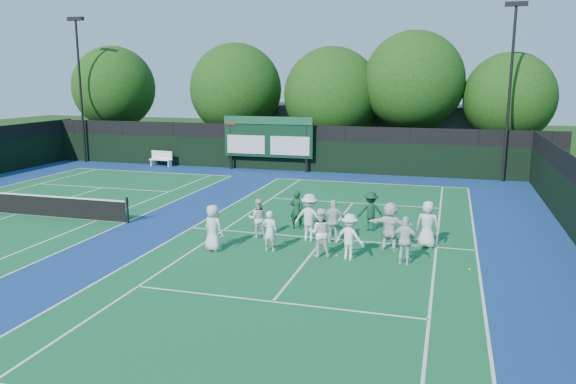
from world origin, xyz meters
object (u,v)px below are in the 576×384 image
(bench, at_px, (161,158))
(scoreboard, at_px, (268,137))
(tennis_net, at_px, (17,203))
(coach_left, at_px, (297,210))

(bench, bearing_deg, scoreboard, 1.57)
(scoreboard, bearing_deg, tennis_net, -115.60)
(bench, relative_size, coach_left, 1.09)
(tennis_net, xyz_separation_m, coach_left, (12.64, 1.09, 0.29))
(scoreboard, bearing_deg, coach_left, -67.29)
(tennis_net, bearing_deg, coach_left, 4.92)
(scoreboard, relative_size, coach_left, 3.84)
(scoreboard, distance_m, coach_left, 14.70)
(scoreboard, relative_size, tennis_net, 0.53)
(tennis_net, relative_size, coach_left, 7.23)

